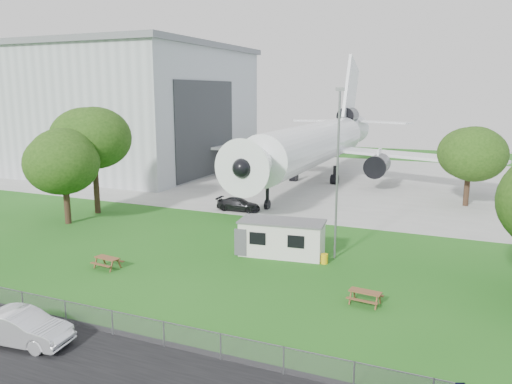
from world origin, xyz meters
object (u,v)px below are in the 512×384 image
at_px(picnic_east, 365,304).
at_px(hangar, 98,107).
at_px(site_cabin, 282,238).
at_px(picnic_west, 108,268).
at_px(airliner, 317,142).
at_px(car_centre_sedan, 21,328).

bearing_deg(picnic_east, hangar, 149.55).
xyz_separation_m(site_cabin, picnic_west, (-10.01, -7.31, -1.31)).
bearing_deg(airliner, site_cabin, -78.07).
bearing_deg(site_cabin, car_centre_sedan, -111.63).
distance_m(airliner, picnic_east, 39.58).
bearing_deg(picnic_west, car_centre_sedan, -65.37).
distance_m(hangar, picnic_west, 50.77).
xyz_separation_m(site_cabin, picnic_east, (7.33, -6.25, -1.31)).
height_order(hangar, picnic_east, hangar).
bearing_deg(picnic_west, site_cabin, 43.23).
xyz_separation_m(picnic_west, car_centre_sedan, (3.15, -9.98, 0.81)).
distance_m(site_cabin, car_centre_sedan, 18.60).
distance_m(hangar, airliner, 36.21).
height_order(airliner, site_cabin, airliner).
xyz_separation_m(hangar, picnic_west, (32.41, -37.93, -9.41)).
distance_m(airliner, car_centre_sedan, 47.98).
xyz_separation_m(picnic_west, picnic_east, (17.33, 1.05, 0.00)).
distance_m(hangar, car_centre_sedan, 60.28).
bearing_deg(site_cabin, airliner, 101.93).
distance_m(site_cabin, picnic_east, 9.72).
bearing_deg(car_centre_sedan, hangar, 30.32).
relative_size(hangar, car_centre_sedan, 8.71).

